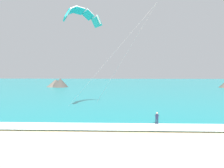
% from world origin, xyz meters
% --- Properties ---
extents(sea, '(200.00, 120.00, 0.20)m').
position_xyz_m(sea, '(0.00, 74.69, 0.10)').
color(sea, teal).
rests_on(sea, ground).
extents(surf_foam, '(200.00, 3.02, 0.04)m').
position_xyz_m(surf_foam, '(0.00, 15.69, 0.22)').
color(surf_foam, white).
rests_on(surf_foam, sea).
extents(surfboard, '(0.63, 1.45, 0.09)m').
position_xyz_m(surfboard, '(0.99, 16.99, 0.03)').
color(surfboard, white).
rests_on(surfboard, ground).
extents(kitesurfer, '(0.56, 0.56, 1.69)m').
position_xyz_m(kitesurfer, '(0.99, 17.01, 0.94)').
color(kitesurfer, '#191E38').
rests_on(kitesurfer, ground).
extents(kite_primary, '(12.90, 11.03, 15.44)m').
position_xyz_m(kite_primary, '(-9.60, 25.59, 15.44)').
color(kite_primary, teal).
extents(headland_left, '(8.62, 7.48, 3.44)m').
position_xyz_m(headland_left, '(-26.44, 68.73, 1.56)').
color(headland_left, '#47423D').
rests_on(headland_left, ground).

